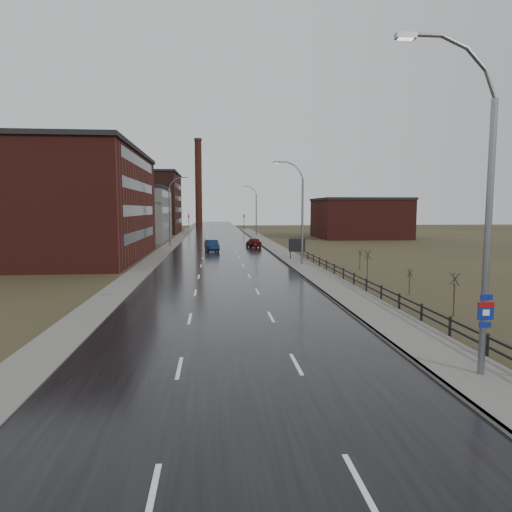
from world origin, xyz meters
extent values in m
plane|color=#2D2819|center=(0.00, 0.00, 0.00)|extent=(320.00, 320.00, 0.00)
cube|color=black|center=(0.00, 60.00, 0.03)|extent=(14.00, 300.00, 0.06)
cube|color=#595651|center=(8.60, 35.00, 0.09)|extent=(3.20, 180.00, 0.18)
cube|color=slate|center=(7.08, 35.00, 0.09)|extent=(0.16, 180.00, 0.18)
cube|color=#595651|center=(-8.20, 60.00, 0.06)|extent=(2.40, 260.00, 0.12)
cube|color=#471914|center=(-21.00, 45.00, 6.50)|extent=(22.00, 28.00, 13.00)
cube|color=black|center=(-21.00, 45.00, 13.25)|extent=(22.44, 28.56, 0.50)
cube|color=black|center=(-10.02, 45.00, 3.00)|extent=(0.06, 22.40, 1.20)
cube|color=black|center=(-10.02, 45.00, 6.00)|extent=(0.06, 22.40, 1.20)
cube|color=black|center=(-10.02, 45.00, 9.00)|extent=(0.06, 22.40, 1.20)
cube|color=black|center=(-10.02, 45.00, 12.00)|extent=(0.06, 22.40, 1.20)
cube|color=slate|center=(-18.00, 78.00, 5.00)|extent=(16.00, 20.00, 10.00)
cube|color=black|center=(-18.00, 78.00, 10.25)|extent=(16.32, 20.40, 0.50)
cube|color=black|center=(-10.02, 78.00, 3.00)|extent=(0.06, 16.00, 1.20)
cube|color=black|center=(-10.02, 78.00, 6.00)|extent=(0.06, 16.00, 1.20)
cube|color=black|center=(-10.02, 78.00, 9.00)|extent=(0.06, 16.00, 1.20)
cube|color=#331611|center=(-23.00, 108.00, 7.50)|extent=(26.00, 24.00, 15.00)
cube|color=black|center=(-23.00, 108.00, 15.25)|extent=(26.52, 24.48, 0.50)
cube|color=black|center=(-10.02, 108.00, 3.00)|extent=(0.06, 19.20, 1.20)
cube|color=black|center=(-10.02, 108.00, 6.00)|extent=(0.06, 19.20, 1.20)
cube|color=black|center=(-10.02, 108.00, 9.00)|extent=(0.06, 19.20, 1.20)
cube|color=black|center=(-10.02, 108.00, 12.00)|extent=(0.06, 19.20, 1.20)
cube|color=#471914|center=(30.30, 82.00, 4.00)|extent=(18.00, 16.00, 8.00)
cube|color=black|center=(30.30, 82.00, 8.25)|extent=(18.36, 16.32, 0.50)
cylinder|color=#331611|center=(-6.00, 150.00, 15.00)|extent=(2.40, 2.40, 30.00)
cylinder|color=black|center=(-6.00, 150.00, 30.30)|extent=(2.70, 2.70, 0.80)
cylinder|color=slate|center=(8.80, 2.00, 5.00)|extent=(0.24, 0.24, 10.00)
cylinder|color=slate|center=(8.61, 2.00, 10.46)|extent=(0.57, 0.14, 1.12)
cylinder|color=slate|center=(8.06, 2.00, 11.28)|extent=(0.91, 0.14, 0.91)
cylinder|color=slate|center=(7.25, 2.00, 11.82)|extent=(1.12, 0.14, 0.57)
cylinder|color=slate|center=(6.29, 2.00, 12.01)|extent=(1.15, 0.14, 0.14)
cube|color=slate|center=(5.54, 2.00, 11.96)|extent=(0.70, 0.28, 0.18)
cube|color=silver|center=(5.54, 2.00, 11.86)|extent=(0.50, 0.20, 0.04)
cube|color=navy|center=(8.80, 1.88, 3.05)|extent=(0.45, 0.04, 0.22)
cube|color=navy|center=(8.80, 1.88, 2.55)|extent=(0.60, 0.04, 0.65)
cube|color=maroon|center=(8.80, 1.87, 2.78)|extent=(0.60, 0.04, 0.20)
cube|color=navy|center=(8.80, 1.88, 2.05)|extent=(0.45, 0.04, 0.22)
cube|color=silver|center=(8.80, 1.86, 2.50)|extent=(0.26, 0.02, 0.22)
cylinder|color=slate|center=(8.80, 36.00, 4.75)|extent=(0.24, 0.24, 9.50)
cylinder|color=slate|center=(8.63, 36.00, 9.90)|extent=(0.51, 0.14, 0.98)
cylinder|color=slate|center=(8.16, 36.00, 10.62)|extent=(0.81, 0.14, 0.81)
cylinder|color=slate|center=(7.44, 36.00, 11.09)|extent=(0.98, 0.14, 0.51)
cylinder|color=slate|center=(6.60, 36.00, 11.26)|extent=(1.01, 0.14, 0.14)
cube|color=slate|center=(5.91, 36.00, 11.21)|extent=(0.70, 0.28, 0.18)
cube|color=silver|center=(5.91, 36.00, 11.11)|extent=(0.50, 0.20, 0.04)
cylinder|color=slate|center=(-8.00, 62.00, 4.75)|extent=(0.24, 0.24, 9.50)
cylinder|color=slate|center=(-7.83, 62.00, 9.90)|extent=(0.51, 0.14, 0.98)
cylinder|color=slate|center=(-7.36, 62.00, 10.62)|extent=(0.81, 0.14, 0.81)
cylinder|color=slate|center=(-6.64, 62.00, 11.09)|extent=(0.98, 0.14, 0.51)
cylinder|color=slate|center=(-5.80, 62.00, 11.26)|extent=(1.01, 0.14, 0.14)
cube|color=slate|center=(-5.11, 62.00, 11.21)|extent=(0.70, 0.28, 0.18)
cube|color=silver|center=(-5.11, 62.00, 11.11)|extent=(0.50, 0.20, 0.04)
cylinder|color=slate|center=(8.80, 90.00, 4.75)|extent=(0.24, 0.24, 9.50)
cylinder|color=slate|center=(8.63, 90.00, 9.90)|extent=(0.51, 0.14, 0.98)
cylinder|color=slate|center=(8.16, 90.00, 10.62)|extent=(0.81, 0.14, 0.81)
cylinder|color=slate|center=(7.44, 90.00, 11.09)|extent=(0.98, 0.14, 0.51)
cylinder|color=slate|center=(6.60, 90.00, 11.26)|extent=(1.01, 0.14, 0.14)
cube|color=slate|center=(5.91, 90.00, 11.21)|extent=(0.70, 0.28, 0.18)
cube|color=silver|center=(5.91, 90.00, 11.11)|extent=(0.50, 0.20, 0.04)
cube|color=black|center=(10.30, 4.00, 0.55)|extent=(0.10, 0.10, 1.10)
cube|color=black|center=(10.30, 7.00, 0.55)|extent=(0.10, 0.10, 1.10)
cube|color=black|center=(10.30, 10.00, 0.55)|extent=(0.10, 0.10, 1.10)
cube|color=black|center=(10.30, 13.00, 0.55)|extent=(0.10, 0.10, 1.10)
cube|color=black|center=(10.30, 16.00, 0.55)|extent=(0.10, 0.10, 1.10)
cube|color=black|center=(10.30, 19.00, 0.55)|extent=(0.10, 0.10, 1.10)
cube|color=black|center=(10.30, 22.00, 0.55)|extent=(0.10, 0.10, 1.10)
cube|color=black|center=(10.30, 25.00, 0.55)|extent=(0.10, 0.10, 1.10)
cube|color=black|center=(10.30, 28.00, 0.55)|extent=(0.10, 0.10, 1.10)
cube|color=black|center=(10.30, 31.00, 0.55)|extent=(0.10, 0.10, 1.10)
cube|color=black|center=(10.30, 34.00, 0.55)|extent=(0.10, 0.10, 1.10)
cube|color=black|center=(10.30, 37.00, 0.55)|extent=(0.10, 0.10, 1.10)
cube|color=black|center=(10.30, 40.00, 0.55)|extent=(0.10, 0.10, 1.10)
cube|color=black|center=(10.30, 43.00, 0.55)|extent=(0.10, 0.10, 1.10)
cube|color=black|center=(10.30, 18.50, 0.95)|extent=(0.08, 53.00, 0.10)
cube|color=black|center=(10.30, 18.50, 0.55)|extent=(0.08, 53.00, 0.10)
cylinder|color=#382D23|center=(12.91, 11.43, 0.95)|extent=(0.08, 0.08, 1.90)
cylinder|color=#382D23|center=(12.96, 11.43, 2.18)|extent=(0.04, 0.64, 0.75)
cylinder|color=#382D23|center=(12.93, 11.48, 2.18)|extent=(0.61, 0.24, 0.76)
cylinder|color=#382D23|center=(12.87, 11.46, 2.18)|extent=(0.36, 0.54, 0.77)
cylinder|color=#382D23|center=(12.87, 11.41, 2.18)|extent=(0.36, 0.54, 0.77)
cylinder|color=#382D23|center=(12.93, 11.39, 2.18)|extent=(0.61, 0.24, 0.76)
cylinder|color=#382D23|center=(13.22, 18.14, 0.69)|extent=(0.08, 0.08, 1.39)
cylinder|color=#382D23|center=(13.27, 18.14, 1.60)|extent=(0.04, 0.47, 0.55)
cylinder|color=#382D23|center=(13.23, 18.18, 1.60)|extent=(0.45, 0.18, 0.56)
cylinder|color=#382D23|center=(13.18, 18.16, 1.60)|extent=(0.28, 0.40, 0.57)
cylinder|color=#382D23|center=(13.18, 18.11, 1.60)|extent=(0.28, 0.40, 0.57)
cylinder|color=#382D23|center=(13.23, 18.09, 1.60)|extent=(0.45, 0.18, 0.56)
cylinder|color=#382D23|center=(11.91, 23.50, 1.04)|extent=(0.08, 0.08, 2.09)
cylinder|color=#382D23|center=(11.96, 23.50, 2.40)|extent=(0.04, 0.70, 0.82)
cylinder|color=#382D23|center=(11.93, 23.55, 2.40)|extent=(0.66, 0.26, 0.83)
cylinder|color=#382D23|center=(11.87, 23.53, 2.40)|extent=(0.39, 0.59, 0.84)
cylinder|color=#382D23|center=(11.87, 23.47, 2.40)|extent=(0.39, 0.59, 0.84)
cylinder|color=#382D23|center=(11.93, 23.45, 2.40)|extent=(0.66, 0.26, 0.83)
cylinder|color=#382D23|center=(14.04, 31.91, 0.73)|extent=(0.08, 0.08, 1.46)
cylinder|color=#382D23|center=(14.09, 31.91, 1.68)|extent=(0.04, 0.50, 0.58)
cylinder|color=#382D23|center=(14.05, 31.96, 1.68)|extent=(0.47, 0.19, 0.59)
cylinder|color=#382D23|center=(14.00, 31.94, 1.68)|extent=(0.29, 0.42, 0.60)
cylinder|color=#382D23|center=(14.00, 31.88, 1.68)|extent=(0.29, 0.42, 0.60)
cylinder|color=#382D23|center=(14.05, 31.86, 1.68)|extent=(0.47, 0.19, 0.59)
cube|color=black|center=(8.33, 40.86, 0.90)|extent=(0.10, 0.10, 1.80)
cube|color=black|center=(9.87, 40.86, 0.90)|extent=(0.10, 0.10, 1.80)
cube|color=silver|center=(9.10, 40.81, 1.85)|extent=(1.92, 0.08, 1.50)
cube|color=black|center=(9.10, 40.76, 1.85)|extent=(2.02, 0.04, 1.60)
cylinder|color=black|center=(-8.00, 120.00, 2.60)|extent=(0.16, 0.16, 5.20)
imported|color=black|center=(-8.00, 120.00, 4.75)|extent=(0.58, 2.73, 1.10)
sphere|color=#FF190C|center=(-8.00, 119.85, 5.05)|extent=(0.18, 0.18, 0.18)
cylinder|color=black|center=(8.00, 120.00, 2.60)|extent=(0.16, 0.16, 5.20)
imported|color=black|center=(8.00, 120.00, 4.75)|extent=(0.58, 2.73, 1.10)
sphere|color=#FF190C|center=(8.00, 119.85, 5.05)|extent=(0.18, 0.18, 0.18)
imported|color=#0B1A3B|center=(-1.19, 53.41, 0.81)|extent=(2.30, 5.10, 1.63)
imported|color=#410C0A|center=(5.50, 59.36, 0.79)|extent=(2.42, 4.81, 1.57)
camera|label=1|loc=(-0.93, -13.36, 6.21)|focal=32.00mm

